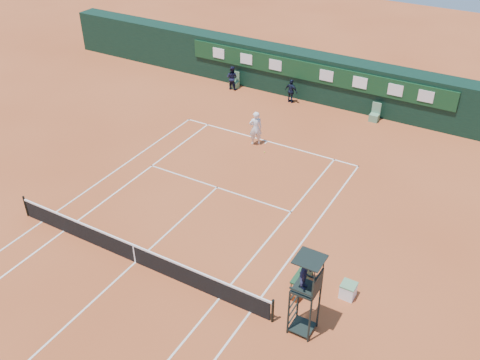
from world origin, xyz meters
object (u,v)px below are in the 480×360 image
(umpire_chair, at_px, (306,280))
(player, at_px, (256,128))
(player_bench, at_px, (305,274))
(tennis_net, at_px, (134,253))
(cooler, at_px, (348,290))

(umpire_chair, height_order, player, umpire_chair)
(umpire_chair, xyz_separation_m, player_bench, (-0.84, 2.10, -1.86))
(tennis_net, distance_m, umpire_chair, 7.74)
(umpire_chair, distance_m, cooler, 3.30)
(cooler, height_order, player, player)
(tennis_net, distance_m, cooler, 8.73)
(player_bench, bearing_deg, cooler, 9.18)
(cooler, bearing_deg, tennis_net, -162.86)
(player_bench, xyz_separation_m, player, (-7.11, 8.97, 0.42))
(umpire_chair, distance_m, player, 13.70)
(cooler, distance_m, player, 12.39)
(tennis_net, distance_m, player_bench, 7.04)
(cooler, bearing_deg, umpire_chair, -109.73)
(tennis_net, bearing_deg, umpire_chair, 1.54)
(tennis_net, height_order, player_bench, same)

